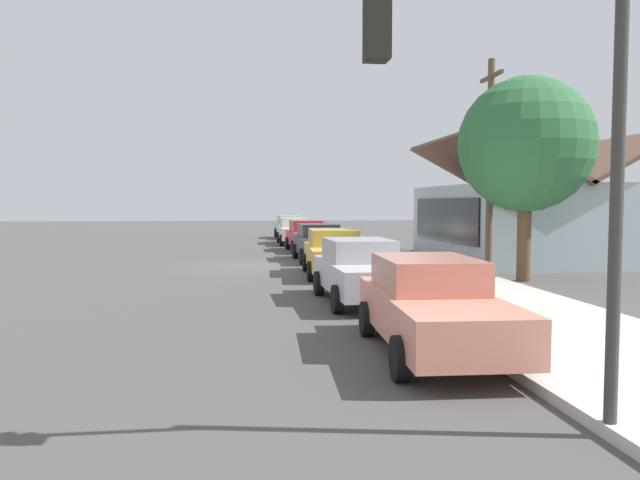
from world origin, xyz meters
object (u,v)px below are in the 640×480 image
at_px(car_charcoal, 319,242).
at_px(car_ivory, 294,231).
at_px(fire_hydrant_red, 370,258).
at_px(car_silver, 362,270).
at_px(car_cherry, 307,235).
at_px(car_seafoam, 290,227).
at_px(shade_tree, 526,145).
at_px(car_coral, 432,305).
at_px(traffic_light_main, 523,111).
at_px(utility_pole_wooden, 490,163).
at_px(car_mustard, 334,252).

bearing_deg(car_charcoal, car_ivory, 179.90).
distance_m(car_charcoal, fire_hydrant_red, 4.60).
bearing_deg(car_silver, car_cherry, 177.20).
distance_m(car_seafoam, car_charcoal, 16.51).
bearing_deg(fire_hydrant_red, car_cherry, -172.08).
height_order(car_cherry, shade_tree, shade_tree).
bearing_deg(car_cherry, car_seafoam, 178.21).
distance_m(car_charcoal, car_coral, 16.30).
xyz_separation_m(car_ivory, car_coral, (27.00, 0.19, 0.00)).
distance_m(car_silver, traffic_light_main, 9.53).
bearing_deg(utility_pole_wooden, car_coral, -26.83).
relative_size(car_ivory, car_mustard, 0.99).
bearing_deg(car_coral, traffic_light_main, -1.97).
bearing_deg(car_mustard, fire_hydrant_red, 123.90).
relative_size(traffic_light_main, utility_pole_wooden, 0.69).
xyz_separation_m(car_cherry, traffic_light_main, (25.45, -0.31, 2.68)).
xyz_separation_m(shade_tree, traffic_light_main, (12.53, -6.03, -0.86)).
bearing_deg(car_charcoal, car_silver, -2.62).
bearing_deg(car_coral, shade_tree, 148.56).
distance_m(car_mustard, shade_tree, 7.20).
bearing_deg(car_cherry, car_coral, -2.16).
relative_size(car_ivory, car_coral, 1.01).
bearing_deg(car_mustard, car_charcoal, -178.73).
relative_size(car_ivory, fire_hydrant_red, 6.84).
bearing_deg(fire_hydrant_red, car_seafoam, -176.17).
bearing_deg(car_mustard, car_coral, 2.77).
bearing_deg(car_ivory, car_silver, -0.08).
xyz_separation_m(car_charcoal, car_silver, (11.00, -0.24, -0.00)).
relative_size(car_cherry, fire_hydrant_red, 6.56).
relative_size(car_charcoal, fire_hydrant_red, 6.52).
bearing_deg(traffic_light_main, utility_pole_wooden, 158.67).
relative_size(car_charcoal, utility_pole_wooden, 0.62).
distance_m(shade_tree, fire_hydrant_red, 6.66).
distance_m(car_ivory, car_coral, 27.00).
height_order(car_charcoal, car_mustard, same).
bearing_deg(car_charcoal, car_mustard, -2.55).
bearing_deg(traffic_light_main, car_seafoam, 179.59).
relative_size(shade_tree, fire_hydrant_red, 9.19).
relative_size(car_ivory, car_charcoal, 1.05).
height_order(car_ivory, car_mustard, same).
xyz_separation_m(car_seafoam, car_cherry, (11.21, 0.05, 0.00)).
bearing_deg(car_seafoam, fire_hydrant_red, 1.05).
bearing_deg(car_ivory, shade_tree, 17.92).
distance_m(car_charcoal, shade_tree, 10.15).
height_order(car_ivory, utility_pole_wooden, utility_pole_wooden).
bearing_deg(car_cherry, car_mustard, -2.59).
height_order(car_ivory, car_coral, same).
distance_m(shade_tree, utility_pole_wooden, 2.04).
bearing_deg(car_seafoam, car_mustard, -2.91).
distance_m(car_mustard, utility_pole_wooden, 6.29).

